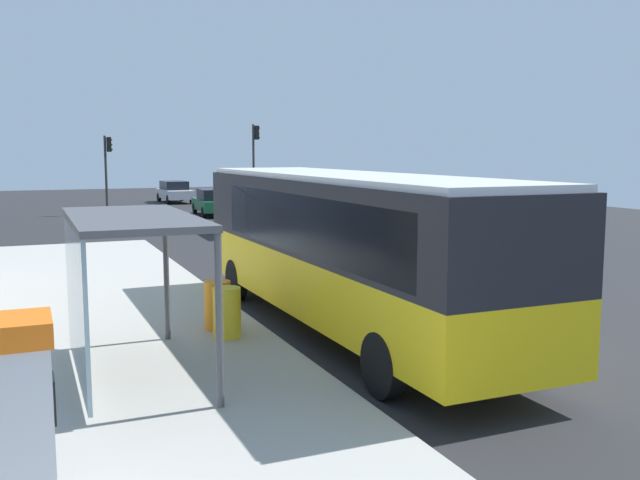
% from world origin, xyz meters
% --- Properties ---
extents(ground_plane, '(56.00, 92.00, 0.04)m').
position_xyz_m(ground_plane, '(0.00, 14.00, -0.02)').
color(ground_plane, '#262628').
extents(sidewalk_platform, '(6.20, 30.00, 0.18)m').
position_xyz_m(sidewalk_platform, '(-6.40, 2.00, 0.09)').
color(sidewalk_platform, '#ADAAA3').
rests_on(sidewalk_platform, ground).
extents(lane_stripe_seg_1, '(0.16, 2.20, 0.01)m').
position_xyz_m(lane_stripe_seg_1, '(0.25, -1.00, 0.01)').
color(lane_stripe_seg_1, silver).
rests_on(lane_stripe_seg_1, ground).
extents(lane_stripe_seg_2, '(0.16, 2.20, 0.01)m').
position_xyz_m(lane_stripe_seg_2, '(0.25, 4.00, 0.01)').
color(lane_stripe_seg_2, silver).
rests_on(lane_stripe_seg_2, ground).
extents(lane_stripe_seg_3, '(0.16, 2.20, 0.01)m').
position_xyz_m(lane_stripe_seg_3, '(0.25, 9.00, 0.01)').
color(lane_stripe_seg_3, silver).
rests_on(lane_stripe_seg_3, ground).
extents(lane_stripe_seg_4, '(0.16, 2.20, 0.01)m').
position_xyz_m(lane_stripe_seg_4, '(0.25, 14.00, 0.01)').
color(lane_stripe_seg_4, silver).
rests_on(lane_stripe_seg_4, ground).
extents(lane_stripe_seg_5, '(0.16, 2.20, 0.01)m').
position_xyz_m(lane_stripe_seg_5, '(0.25, 19.00, 0.01)').
color(lane_stripe_seg_5, silver).
rests_on(lane_stripe_seg_5, ground).
extents(lane_stripe_seg_6, '(0.16, 2.20, 0.01)m').
position_xyz_m(lane_stripe_seg_6, '(0.25, 24.00, 0.01)').
color(lane_stripe_seg_6, silver).
rests_on(lane_stripe_seg_6, ground).
extents(lane_stripe_seg_7, '(0.16, 2.20, 0.01)m').
position_xyz_m(lane_stripe_seg_7, '(0.25, 29.00, 0.01)').
color(lane_stripe_seg_7, silver).
rests_on(lane_stripe_seg_7, ground).
extents(bus, '(2.62, 11.03, 3.21)m').
position_xyz_m(bus, '(-1.71, 1.70, 1.84)').
color(bus, yellow).
rests_on(bus, ground).
extents(white_van, '(2.13, 5.25, 2.30)m').
position_xyz_m(white_van, '(2.20, 19.53, 1.34)').
color(white_van, white).
rests_on(white_van, ground).
extents(sedan_near, '(2.06, 4.50, 1.52)m').
position_xyz_m(sedan_near, '(2.30, 28.09, 0.79)').
color(sedan_near, '#195933').
rests_on(sedan_near, ground).
extents(sedan_far, '(1.98, 4.47, 1.52)m').
position_xyz_m(sedan_far, '(2.30, 39.21, 0.79)').
color(sedan_far, '#B7B7BC').
rests_on(sedan_far, ground).
extents(ticket_machine, '(0.66, 0.76, 1.94)m').
position_xyz_m(ticket_machine, '(-7.74, -4.02, 1.17)').
color(ticket_machine, silver).
rests_on(ticket_machine, sidewalk_platform).
extents(recycling_bin_yellow, '(0.52, 0.52, 0.95)m').
position_xyz_m(recycling_bin_yellow, '(-4.20, 1.55, 0.66)').
color(recycling_bin_yellow, yellow).
rests_on(recycling_bin_yellow, sidewalk_platform).
extents(recycling_bin_orange, '(0.52, 0.52, 0.95)m').
position_xyz_m(recycling_bin_orange, '(-4.20, 2.25, 0.66)').
color(recycling_bin_orange, orange).
rests_on(recycling_bin_orange, sidewalk_platform).
extents(traffic_light_near_side, '(0.49, 0.28, 5.25)m').
position_xyz_m(traffic_light_near_side, '(5.50, 30.36, 3.48)').
color(traffic_light_near_side, '#2D2D2D').
rests_on(traffic_light_near_side, ground).
extents(traffic_light_far_side, '(0.49, 0.28, 4.52)m').
position_xyz_m(traffic_light_far_side, '(-3.09, 31.16, 3.03)').
color(traffic_light_far_side, '#2D2D2D').
rests_on(traffic_light_far_side, ground).
extents(bus_shelter, '(1.80, 4.00, 2.50)m').
position_xyz_m(bus_shelter, '(-6.41, -0.03, 2.10)').
color(bus_shelter, '#4C4C51').
rests_on(bus_shelter, sidewalk_platform).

